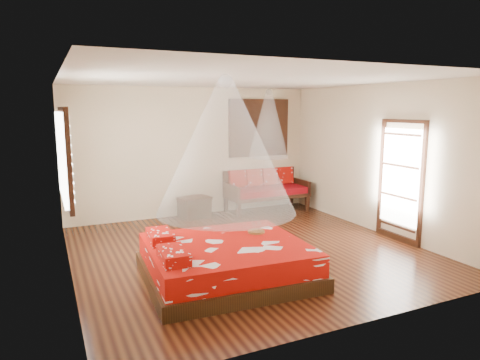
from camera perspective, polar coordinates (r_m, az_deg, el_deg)
name	(u,v)px	position (r m, az deg, el deg)	size (l,w,h in m)	color
room	(248,168)	(6.93, 1.05, 1.67)	(5.54, 5.54, 2.84)	black
bed	(225,261)	(6.06, -2.00, -10.70)	(2.33, 2.13, 0.65)	black
daybed	(265,188)	(9.89, 3.37, -1.13)	(1.86, 0.83, 0.96)	black
storage_chest	(194,207)	(9.34, -6.10, -3.62)	(0.74, 0.61, 0.45)	black
shutter_panel	(259,128)	(10.02, 2.55, 6.96)	(1.52, 0.06, 1.32)	black
window_left	(66,156)	(6.42, -22.16, 3.03)	(0.10, 1.74, 1.34)	black
glazed_door	(400,181)	(8.08, 20.61, -0.19)	(0.08, 1.02, 2.16)	black
wine_tray	(256,229)	(6.47, 2.18, -6.56)	(0.26, 0.26, 0.21)	brown
mosquito_net_main	(226,146)	(5.72, -1.89, 4.53)	(1.89, 1.89, 1.80)	white
mosquito_net_daybed	(269,124)	(9.60, 3.84, 7.43)	(0.90, 0.90, 1.50)	white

